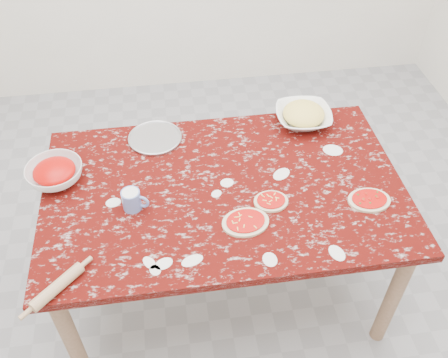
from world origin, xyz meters
TOP-DOWN VIEW (x-y plane):
  - ground at (0.00, 0.00)m, footprint 4.00×4.00m
  - worktable at (0.00, 0.00)m, footprint 1.60×1.00m
  - pizza_tray at (-0.29, 0.38)m, footprint 0.29×0.29m
  - sauce_bowl at (-0.74, 0.15)m, footprint 0.26×0.26m
  - cheese_bowl at (0.47, 0.40)m, footprint 0.30×0.30m
  - flour_mug at (-0.40, -0.07)m, footprint 0.12×0.08m
  - pizza_left at (0.06, -0.22)m, footprint 0.21×0.18m
  - pizza_mid at (0.19, -0.12)m, footprint 0.15×0.12m
  - pizza_right at (0.61, -0.18)m, footprint 0.19×0.14m
  - rolling_pin at (-0.68, -0.44)m, footprint 0.19×0.19m

SIDE VIEW (x-z plane):
  - ground at x=0.00m, z-range 0.00..0.00m
  - worktable at x=0.00m, z-range 0.29..1.04m
  - pizza_tray at x=-0.29m, z-range 0.75..0.76m
  - pizza_right at x=0.61m, z-range 0.75..0.77m
  - pizza_left at x=0.06m, z-range 0.75..0.77m
  - pizza_mid at x=0.19m, z-range 0.75..0.77m
  - rolling_pin at x=-0.68m, z-range 0.75..0.79m
  - cheese_bowl at x=0.47m, z-range 0.75..0.82m
  - sauce_bowl at x=-0.74m, z-range 0.75..0.83m
  - flour_mug at x=-0.40m, z-range 0.75..0.84m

